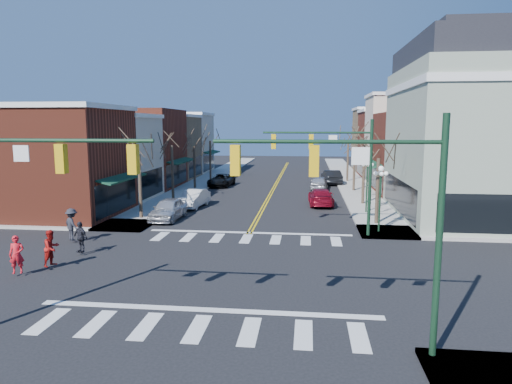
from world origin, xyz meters
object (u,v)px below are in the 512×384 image
(pedestrian_red_b, at_px, (52,248))
(car_right_mid, at_px, (319,183))
(pedestrian_red_a, at_px, (17,255))
(pedestrian_dark_a, at_px, (80,237))
(lamppost_midblock, at_px, (367,176))
(car_left_far, at_px, (221,180))
(car_left_near, at_px, (168,209))
(car_left_mid, at_px, (193,198))
(victorian_corner, at_px, (487,128))
(lamppost_corner, at_px, (380,188))
(car_right_near, at_px, (321,197))
(car_right_far, at_px, (331,177))
(pedestrian_dark_b, at_px, (72,224))

(pedestrian_red_b, bearing_deg, car_right_mid, -9.32)
(pedestrian_red_a, relative_size, pedestrian_dark_a, 1.06)
(lamppost_midblock, bearing_deg, car_left_far, 134.52)
(car_left_near, distance_m, pedestrian_red_b, 11.96)
(car_left_mid, xyz_separation_m, pedestrian_red_a, (-3.59, -18.21, 0.29))
(car_left_near, distance_m, car_right_mid, 20.28)
(victorian_corner, xyz_separation_m, pedestrian_dark_a, (-24.78, -12.70, -5.68))
(victorian_corner, relative_size, pedestrian_red_a, 8.14)
(pedestrian_dark_a, bearing_deg, lamppost_corner, 47.97)
(lamppost_midblock, distance_m, pedestrian_red_b, 22.93)
(victorian_corner, relative_size, car_right_near, 2.87)
(victorian_corner, xyz_separation_m, car_right_far, (-10.10, 18.40, -5.84))
(car_left_near, height_order, pedestrian_red_b, pedestrian_red_b)
(pedestrian_red_a, height_order, pedestrian_red_b, pedestrian_red_b)
(car_left_mid, relative_size, pedestrian_red_b, 2.52)
(victorian_corner, distance_m, pedestrian_red_b, 29.73)
(pedestrian_dark_b, bearing_deg, car_left_near, -81.38)
(car_right_near, distance_m, car_right_far, 14.48)
(pedestrian_red_b, bearing_deg, pedestrian_dark_a, 10.99)
(pedestrian_red_a, xyz_separation_m, pedestrian_dark_b, (-0.55, 5.95, 0.07))
(car_right_far, bearing_deg, victorian_corner, 110.98)
(victorian_corner, distance_m, car_right_far, 21.79)
(car_left_mid, distance_m, pedestrian_red_a, 18.56)
(victorian_corner, relative_size, lamppost_midblock, 3.29)
(lamppost_corner, height_order, pedestrian_dark_b, lamppost_corner)
(car_left_near, distance_m, pedestrian_red_a, 13.34)
(car_right_near, distance_m, pedestrian_red_b, 23.28)
(victorian_corner, height_order, car_right_mid, victorian_corner)
(pedestrian_dark_a, bearing_deg, car_right_far, 90.57)
(victorian_corner, relative_size, pedestrian_dark_b, 7.51)
(car_left_near, relative_size, pedestrian_dark_a, 2.76)
(victorian_corner, relative_size, car_right_mid, 3.33)
(car_left_mid, bearing_deg, pedestrian_red_a, -94.55)
(lamppost_corner, xyz_separation_m, car_left_far, (-14.17, 20.91, -2.27))
(car_left_mid, height_order, pedestrian_dark_a, pedestrian_dark_a)
(pedestrian_red_b, height_order, pedestrian_dark_a, pedestrian_red_b)
(victorian_corner, bearing_deg, lamppost_corner, -144.14)
(victorian_corner, bearing_deg, car_left_near, -171.71)
(lamppost_corner, distance_m, car_right_mid, 19.92)
(lamppost_midblock, height_order, pedestrian_dark_b, lamppost_midblock)
(car_left_mid, xyz_separation_m, pedestrian_red_b, (-2.63, -17.00, 0.30))
(car_left_mid, distance_m, car_right_mid, 15.83)
(car_right_mid, bearing_deg, lamppost_corner, 105.07)
(pedestrian_red_a, relative_size, pedestrian_dark_b, 0.92)
(pedestrian_red_a, bearing_deg, lamppost_corner, 8.79)
(victorian_corner, height_order, car_left_far, victorian_corner)
(car_left_far, bearing_deg, pedestrian_dark_a, -90.70)
(car_right_mid, xyz_separation_m, car_right_far, (1.51, 4.89, 0.09))
(pedestrian_dark_a, bearing_deg, car_left_mid, 106.40)
(lamppost_midblock, distance_m, car_left_mid, 14.30)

